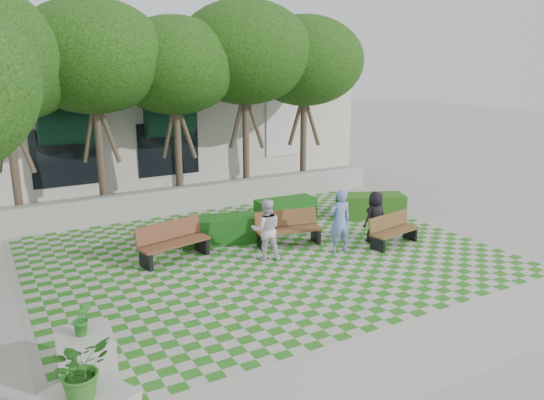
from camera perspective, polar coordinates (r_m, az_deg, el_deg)
ground at (r=13.76m, az=1.30°, el=-7.31°), size 90.00×90.00×0.00m
lawn at (r=14.56m, az=-0.74°, el=-6.00°), size 12.00×12.00×0.00m
sidewalk_south at (r=10.43m, az=15.25°, el=-15.52°), size 16.00×2.00×0.01m
retaining_wall at (r=18.93m, az=-8.40°, el=0.20°), size 15.00×0.36×0.90m
bench_east at (r=15.69m, az=12.88°, el=-3.21°), size 1.75×0.85×0.88m
bench_mid at (r=15.29m, az=1.73°, el=-3.11°), size 1.97×0.99×0.99m
bench_west at (r=14.38m, az=-10.59°, el=-4.47°), size 2.05×1.06×1.03m
hedge_east at (r=18.29m, az=10.57°, el=-0.62°), size 2.40×1.69×0.78m
hedge_midright at (r=17.74m, az=1.48°, el=-0.98°), size 2.04×0.90×0.70m
hedge_midleft at (r=15.54m, az=-5.79°, el=-3.24°), size 2.33×1.36×0.77m
planter_back at (r=9.56m, az=-19.37°, el=-15.55°), size 0.94×0.94×1.45m
person_blue at (r=14.70m, az=7.29°, el=-2.24°), size 0.72×0.54×1.80m
person_dark at (r=15.70m, az=11.06°, el=-1.81°), size 0.79×0.55×1.52m
person_white at (r=14.08m, az=-0.64°, el=-3.19°), size 0.98×0.88×1.66m
tree_row at (r=17.51m, az=-14.55°, el=14.36°), size 17.70×13.40×7.41m
building at (r=26.23m, az=-13.08°, el=8.63°), size 18.00×8.92×5.15m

